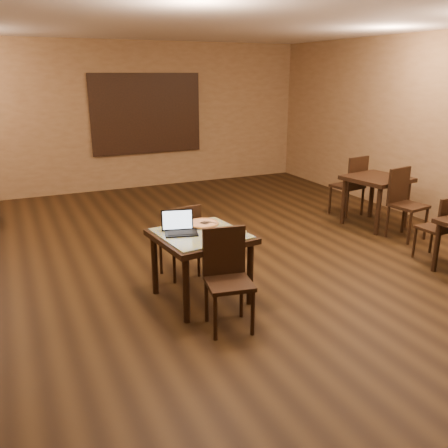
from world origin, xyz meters
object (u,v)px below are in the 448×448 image
chair_main_near (227,272)px  other_table_c_chair_far (441,225)px  pizza_pan (203,225)px  chair_main_far (182,237)px  laptop (179,227)px  other_table_a (376,185)px  other_table_a_chair_near (404,199)px  other_table_a_chair_far (352,182)px  tiled_table (201,242)px

chair_main_near → other_table_c_chair_far: (3.22, 0.32, -0.05)m
pizza_pan → chair_main_near: bearing=-97.0°
chair_main_far → laptop: bearing=57.5°
other_table_a → other_table_a_chair_near: bearing=-100.6°
other_table_a → other_table_a_chair_far: size_ratio=0.95×
chair_main_near → laptop: bearing=116.6°
laptop → other_table_a_chair_near: bearing=22.9°
other_table_c_chair_far → tiled_table: bearing=-7.7°
other_table_c_chair_far → pizza_pan: bearing=-12.3°
tiled_table → pizza_pan: 0.29m
chair_main_far → pizza_pan: bearing=95.5°
chair_main_near → other_table_a_chair_near: (3.49, 1.26, 0.04)m
pizza_pan → chair_main_far: bearing=105.6°
chair_main_far → other_table_a_chair_far: bearing=-170.6°
chair_main_far → tiled_table: bearing=78.7°
other_table_a_chair_near → other_table_a_chair_far: (0.03, 1.21, 0.00)m
tiled_table → other_table_c_chair_far: (3.23, -0.29, -0.16)m
laptop → other_table_a: bearing=31.7°
other_table_a_chair_near → other_table_a: bearing=79.4°
chair_main_far → pizza_pan: chair_main_far is taller
chair_main_far → other_table_a_chair_far: size_ratio=0.87×
other_table_a_chair_far → other_table_a: bearing=79.4°
chair_main_near → chair_main_far: (-0.00, 1.24, -0.04)m
pizza_pan → laptop: bearing=-157.0°
chair_main_near → pizza_pan: bearing=93.0°
other_table_c_chair_far → other_table_a_chair_near: bearing=-109.0°
other_table_a_chair_far → other_table_c_chair_far: bearing=72.7°
chair_main_near → laptop: size_ratio=2.52×
other_table_a_chair_near → chair_main_far: bearing=171.2°
tiled_table → other_table_a_chair_far: bearing=20.9°
chair_main_near → other_table_c_chair_far: size_ratio=1.11×
other_table_a → other_table_a_chair_far: (0.01, 0.61, -0.08)m
other_table_c_chair_far → other_table_a: bearing=-103.2°
laptop → other_table_a_chair_near: (3.71, 0.54, -0.24)m
other_table_a_chair_far → other_table_a_chair_near: bearing=79.4°
laptop → other_table_a_chair_far: 4.14m
tiled_table → other_table_a_chair_near: bearing=3.6°
chair_main_far → laptop: 0.64m
chair_main_far → pizza_pan: 0.47m
chair_main_far → other_table_a: bearing=-179.8°
laptop → other_table_c_chair_far: 3.47m
other_table_a_chair_far → chair_main_near: bearing=25.9°
tiled_table → other_table_a: size_ratio=1.04×
other_table_c_chair_far → chair_main_near: bearing=3.2°
other_table_a → other_table_a_chair_near: 0.61m
pizza_pan → other_table_a_chair_near: (3.39, 0.41, -0.18)m
pizza_pan → other_table_a_chair_far: 3.79m
laptop → pizza_pan: laptop is taller
chair_main_near → other_table_a_chair_near: size_ratio=0.94×
chair_main_far → other_table_a_chair_near: other_table_a_chair_near is taller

